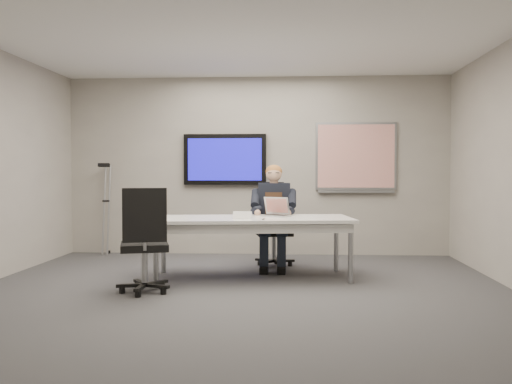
# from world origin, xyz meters

# --- Properties ---
(floor) EXTENTS (6.00, 6.00, 0.02)m
(floor) POSITION_xyz_m (0.00, 0.00, 0.00)
(floor) COLOR #3C3C3F
(floor) RESTS_ON ground
(ceiling) EXTENTS (6.00, 6.00, 0.02)m
(ceiling) POSITION_xyz_m (0.00, 0.00, 2.80)
(ceiling) COLOR white
(ceiling) RESTS_ON wall_back
(wall_back) EXTENTS (6.00, 0.02, 2.80)m
(wall_back) POSITION_xyz_m (0.00, 3.00, 1.40)
(wall_back) COLOR #AAA599
(wall_back) RESTS_ON ground
(wall_front) EXTENTS (6.00, 0.02, 2.80)m
(wall_front) POSITION_xyz_m (0.00, -3.00, 1.40)
(wall_front) COLOR #AAA599
(wall_front) RESTS_ON ground
(conference_table) EXTENTS (2.52, 1.30, 0.75)m
(conference_table) POSITION_xyz_m (0.07, 0.96, 0.66)
(conference_table) COLOR silver
(conference_table) RESTS_ON ground
(tv_display) EXTENTS (1.30, 0.09, 0.80)m
(tv_display) POSITION_xyz_m (-0.50, 2.95, 1.50)
(tv_display) COLOR black
(tv_display) RESTS_ON wall_back
(whiteboard) EXTENTS (1.25, 0.08, 1.10)m
(whiteboard) POSITION_xyz_m (1.55, 2.97, 1.53)
(whiteboard) COLOR gray
(whiteboard) RESTS_ON wall_back
(office_chair_far) EXTENTS (0.60, 0.60, 1.07)m
(office_chair_far) POSITION_xyz_m (0.30, 1.86, 0.33)
(office_chair_far) COLOR black
(office_chair_far) RESTS_ON ground
(office_chair_near) EXTENTS (0.67, 0.67, 1.14)m
(office_chair_near) POSITION_xyz_m (-1.01, -0.01, 0.35)
(office_chair_near) COLOR black
(office_chair_near) RESTS_ON ground
(seated_person) EXTENTS (0.45, 0.76, 1.40)m
(seated_person) POSITION_xyz_m (0.31, 1.60, 0.57)
(seated_person) COLOR #1E2533
(seated_person) RESTS_ON office_chair_far
(crutch) EXTENTS (0.30, 0.53, 1.50)m
(crutch) POSITION_xyz_m (-2.37, 2.82, 0.74)
(crutch) COLOR #989A9F
(crutch) RESTS_ON ground
(laptop) EXTENTS (0.40, 0.43, 0.24)m
(laptop) POSITION_xyz_m (0.37, 1.20, 0.80)
(laptop) COLOR #B7B7B9
(laptop) RESTS_ON conference_table
(name_tent) EXTENTS (0.23, 0.08, 0.09)m
(name_tent) POSITION_xyz_m (-0.03, 0.76, 0.79)
(name_tent) COLOR white
(name_tent) RESTS_ON conference_table
(pen) EXTENTS (0.03, 0.13, 0.01)m
(pen) POSITION_xyz_m (0.23, 0.66, 0.75)
(pen) COLOR black
(pen) RESTS_ON conference_table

